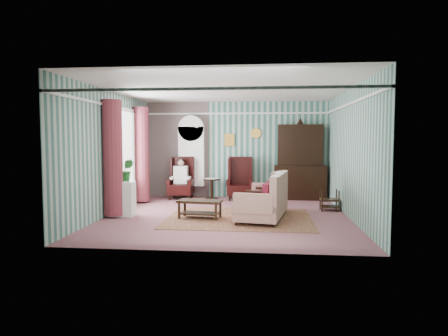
# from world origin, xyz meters

# --- Properties ---
(floor) EXTENTS (6.00, 6.00, 0.00)m
(floor) POSITION_xyz_m (0.00, 0.00, 0.00)
(floor) COLOR #814B52
(floor) RESTS_ON ground
(room_shell) EXTENTS (5.53, 6.02, 2.91)m
(room_shell) POSITION_xyz_m (-0.62, 0.18, 2.01)
(room_shell) COLOR #3A6B61
(room_shell) RESTS_ON ground
(bookcase) EXTENTS (0.80, 0.28, 2.24)m
(bookcase) POSITION_xyz_m (-1.35, 2.84, 1.12)
(bookcase) COLOR silver
(bookcase) RESTS_ON floor
(dresser_hutch) EXTENTS (1.50, 0.56, 2.36)m
(dresser_hutch) POSITION_xyz_m (1.90, 2.72, 1.18)
(dresser_hutch) COLOR black
(dresser_hutch) RESTS_ON floor
(wingback_left) EXTENTS (0.76, 0.80, 1.25)m
(wingback_left) POSITION_xyz_m (-1.60, 2.45, 0.62)
(wingback_left) COLOR black
(wingback_left) RESTS_ON floor
(wingback_right) EXTENTS (0.76, 0.80, 1.25)m
(wingback_right) POSITION_xyz_m (0.15, 2.45, 0.62)
(wingback_right) COLOR black
(wingback_right) RESTS_ON floor
(seated_woman) EXTENTS (0.44, 0.40, 1.18)m
(seated_woman) POSITION_xyz_m (-1.60, 2.45, 0.59)
(seated_woman) COLOR beige
(seated_woman) RESTS_ON floor
(round_side_table) EXTENTS (0.50, 0.50, 0.60)m
(round_side_table) POSITION_xyz_m (-0.70, 2.60, 0.30)
(round_side_table) COLOR black
(round_side_table) RESTS_ON floor
(nest_table) EXTENTS (0.45, 0.38, 0.54)m
(nest_table) POSITION_xyz_m (2.47, 0.90, 0.27)
(nest_table) COLOR black
(nest_table) RESTS_ON floor
(plant_stand) EXTENTS (0.55, 0.35, 0.80)m
(plant_stand) POSITION_xyz_m (-2.40, -0.30, 0.40)
(plant_stand) COLOR white
(plant_stand) RESTS_ON floor
(rug) EXTENTS (3.20, 2.60, 0.01)m
(rug) POSITION_xyz_m (0.30, -0.30, 0.01)
(rug) COLOR #4C1E19
(rug) RESTS_ON floor
(sofa) EXTENTS (1.34, 2.20, 0.90)m
(sofa) POSITION_xyz_m (0.81, -0.24, 0.45)
(sofa) COLOR #C2B897
(sofa) RESTS_ON floor
(floral_armchair) EXTENTS (1.06, 1.06, 0.97)m
(floral_armchair) POSITION_xyz_m (0.87, 0.23, 0.49)
(floral_armchair) COLOR beige
(floral_armchair) RESTS_ON floor
(coffee_table) EXTENTS (1.02, 0.61, 0.41)m
(coffee_table) POSITION_xyz_m (-0.57, -0.40, 0.21)
(coffee_table) COLOR black
(coffee_table) RESTS_ON floor
(potted_plant_a) EXTENTS (0.43, 0.39, 0.41)m
(potted_plant_a) POSITION_xyz_m (-2.51, -0.44, 1.00)
(potted_plant_a) COLOR #1C5A1E
(potted_plant_a) RESTS_ON plant_stand
(potted_plant_b) EXTENTS (0.32, 0.28, 0.51)m
(potted_plant_b) POSITION_xyz_m (-2.32, -0.17, 1.06)
(potted_plant_b) COLOR #26581B
(potted_plant_b) RESTS_ON plant_stand
(potted_plant_c) EXTENTS (0.28, 0.28, 0.44)m
(potted_plant_c) POSITION_xyz_m (-2.50, -0.27, 1.02)
(potted_plant_c) COLOR #174C1A
(potted_plant_c) RESTS_ON plant_stand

